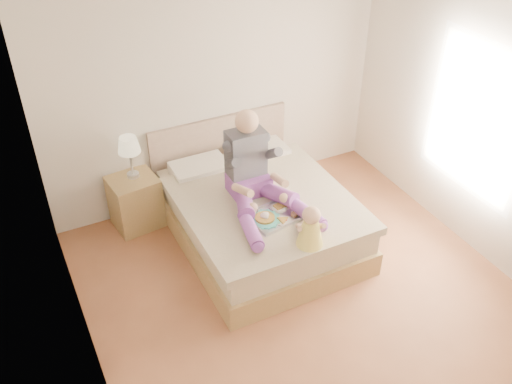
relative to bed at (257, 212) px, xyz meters
name	(u,v)px	position (x,y,z in m)	size (l,w,h in m)	color
room	(324,167)	(0.08, -1.08, 1.19)	(4.02, 4.22, 2.71)	brown
bed	(257,212)	(0.00, 0.00, 0.00)	(1.70, 2.18, 1.00)	olive
nightstand	(135,202)	(-1.12, 0.79, -0.01)	(0.55, 0.50, 0.61)	olive
lamp	(129,147)	(-1.09, 0.83, 0.67)	(0.24, 0.24, 0.49)	silver
adult	(255,176)	(-0.08, -0.11, 0.57)	(0.82, 1.14, 0.96)	#7D3C96
tray	(273,214)	(-0.06, -0.48, 0.33)	(0.56, 0.47, 0.14)	silver
baby	(310,229)	(0.05, -0.98, 0.46)	(0.28, 0.38, 0.42)	#FFEE50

